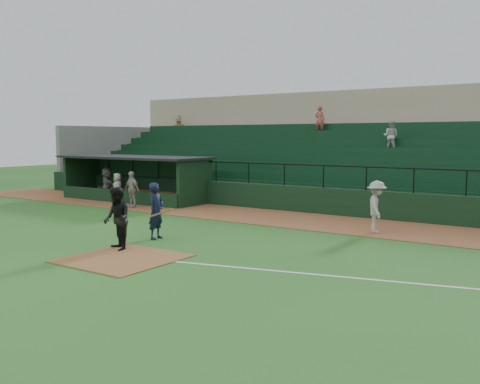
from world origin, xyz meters
The scene contains 12 objects.
ground centered at (0.00, 0.00, 0.00)m, with size 90.00×90.00×0.00m, color #245D1E.
warning_track centered at (0.00, 8.00, 0.01)m, with size 40.00×4.00×0.03m, color brown.
home_plate_dirt centered at (0.00, -1.00, 0.01)m, with size 3.00×3.00×0.03m, color brown.
foul_line centered at (8.00, 1.20, 0.01)m, with size 18.00×0.09×0.01m, color white.
stadium_structure centered at (0.00, 16.46, 2.30)m, with size 38.00×13.08×6.40m.
dugout centered at (-9.75, 9.56, 1.33)m, with size 8.90×3.20×2.42m.
batter_at_plate centered at (-1.24, 1.73, 0.97)m, with size 1.08×0.77×1.93m.
umpire centered at (-0.98, -0.28, 0.98)m, with size 0.95×0.74×1.96m, color black.
runner centered at (4.63, 6.92, 0.97)m, with size 1.21×0.70×1.88m, color #A6A09C.
dugout_player_a centered at (-7.68, 6.88, 0.91)m, with size 1.04×0.43×1.77m, color #A8A39D.
dugout_player_b centered at (-9.50, 7.64, 0.81)m, with size 0.76×0.50×1.56m, color #A19C97.
dugout_player_c centered at (-11.51, 8.70, 0.90)m, with size 1.61×0.51×1.74m, color #9A9590.
Camera 1 is at (11.02, -11.29, 3.49)m, focal length 39.23 mm.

